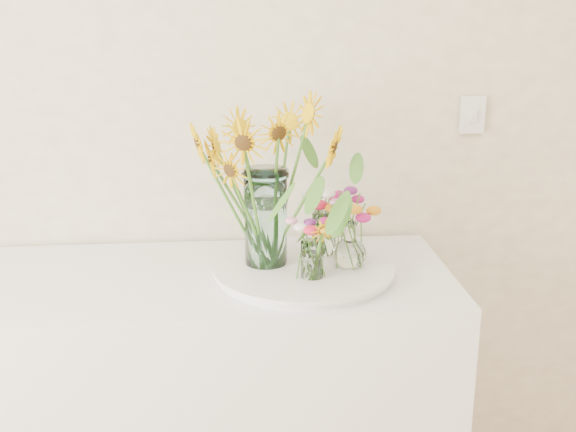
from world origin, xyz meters
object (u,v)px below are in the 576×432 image
at_px(small_vase_a, 312,260).
at_px(small_vase_b, 350,244).
at_px(counter, 213,412).
at_px(tray, 303,271).
at_px(mason_jar, 266,218).
at_px(small_vase_c, 324,234).

bearing_deg(small_vase_a, small_vase_b, 33.51).
distance_m(counter, tray, 0.54).
bearing_deg(small_vase_b, small_vase_a, -146.49).
bearing_deg(small_vase_b, counter, 175.21).
relative_size(mason_jar, small_vase_a, 2.61).
bearing_deg(mason_jar, small_vase_a, -44.81).
xyz_separation_m(mason_jar, small_vase_b, (0.24, -0.04, -0.07)).
relative_size(tray, mason_jar, 1.75).
height_order(tray, small_vase_c, small_vase_c).
bearing_deg(counter, tray, -5.21).
relative_size(small_vase_a, small_vase_c, 0.85).
xyz_separation_m(counter, small_vase_b, (0.40, -0.03, 0.54)).
bearing_deg(tray, small_vase_b, -3.89).
distance_m(small_vase_a, small_vase_b, 0.14).
height_order(small_vase_a, small_vase_b, small_vase_b).
relative_size(counter, tray, 2.83).
relative_size(mason_jar, small_vase_b, 2.06).
relative_size(counter, small_vase_c, 11.01).
relative_size(counter, mason_jar, 4.96).
bearing_deg(small_vase_a, small_vase_c, 72.77).
height_order(mason_jar, small_vase_a, mason_jar).
height_order(tray, small_vase_a, small_vase_a).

